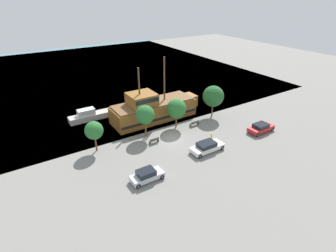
{
  "coord_description": "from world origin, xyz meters",
  "views": [
    {
      "loc": [
        -19.15,
        -29.22,
        20.37
      ],
      "look_at": [
        0.67,
        2.0,
        1.2
      ],
      "focal_mm": 28.0,
      "sensor_mm": 36.0,
      "label": 1
    }
  ],
  "objects_px": {
    "parked_car_curb_mid": "(261,128)",
    "moored_boat_dockside": "(89,116)",
    "parked_car_curb_rear": "(207,147)",
    "fire_hydrant": "(212,136)",
    "bench_promenade_west": "(154,140)",
    "parked_car_curb_front": "(147,175)",
    "pirate_ship": "(153,109)",
    "bench_promenade_east": "(195,123)"
  },
  "relations": [
    {
      "from": "parked_car_curb_mid",
      "to": "parked_car_curb_rear",
      "type": "height_order",
      "value": "parked_car_curb_rear"
    },
    {
      "from": "pirate_ship",
      "to": "parked_car_curb_mid",
      "type": "relative_size",
      "value": 3.62
    },
    {
      "from": "bench_promenade_east",
      "to": "bench_promenade_west",
      "type": "bearing_deg",
      "value": -171.38
    },
    {
      "from": "parked_car_curb_front",
      "to": "parked_car_curb_rear",
      "type": "distance_m",
      "value": 10.33
    },
    {
      "from": "bench_promenade_east",
      "to": "bench_promenade_west",
      "type": "xyz_separation_m",
      "value": [
        -8.6,
        -1.3,
        -0.01
      ]
    },
    {
      "from": "fire_hydrant",
      "to": "bench_promenade_east",
      "type": "distance_m",
      "value": 4.77
    },
    {
      "from": "pirate_ship",
      "to": "bench_promenade_west",
      "type": "relative_size",
      "value": 10.59
    },
    {
      "from": "moored_boat_dockside",
      "to": "fire_hydrant",
      "type": "distance_m",
      "value": 21.7
    },
    {
      "from": "moored_boat_dockside",
      "to": "pirate_ship",
      "type": "bearing_deg",
      "value": -30.97
    },
    {
      "from": "pirate_ship",
      "to": "moored_boat_dockside",
      "type": "xyz_separation_m",
      "value": [
        -9.71,
        5.83,
        -1.19
      ]
    },
    {
      "from": "fire_hydrant",
      "to": "parked_car_curb_mid",
      "type": "bearing_deg",
      "value": -18.61
    },
    {
      "from": "parked_car_curb_mid",
      "to": "bench_promenade_east",
      "type": "xyz_separation_m",
      "value": [
        -7.7,
        7.47,
        -0.28
      ]
    },
    {
      "from": "parked_car_curb_rear",
      "to": "bench_promenade_west",
      "type": "distance_m",
      "value": 7.93
    },
    {
      "from": "parked_car_curb_rear",
      "to": "fire_hydrant",
      "type": "relative_size",
      "value": 6.46
    },
    {
      "from": "moored_boat_dockside",
      "to": "bench_promenade_west",
      "type": "height_order",
      "value": "moored_boat_dockside"
    },
    {
      "from": "moored_boat_dockside",
      "to": "parked_car_curb_rear",
      "type": "xyz_separation_m",
      "value": [
        10.91,
        -19.12,
        -0.05
      ]
    },
    {
      "from": "pirate_ship",
      "to": "parked_car_curb_rear",
      "type": "xyz_separation_m",
      "value": [
        1.2,
        -13.3,
        -1.24
      ]
    },
    {
      "from": "parked_car_curb_rear",
      "to": "pirate_ship",
      "type": "bearing_deg",
      "value": 95.17
    },
    {
      "from": "moored_boat_dockside",
      "to": "parked_car_curb_mid",
      "type": "bearing_deg",
      "value": -41.31
    },
    {
      "from": "bench_promenade_east",
      "to": "parked_car_curb_mid",
      "type": "bearing_deg",
      "value": -44.14
    },
    {
      "from": "pirate_ship",
      "to": "bench_promenade_east",
      "type": "height_order",
      "value": "pirate_ship"
    },
    {
      "from": "fire_hydrant",
      "to": "parked_car_curb_rear",
      "type": "bearing_deg",
      "value": -140.5
    },
    {
      "from": "parked_car_curb_front",
      "to": "bench_promenade_east",
      "type": "xyz_separation_m",
      "value": [
        13.65,
        8.37,
        -0.27
      ]
    },
    {
      "from": "pirate_ship",
      "to": "parked_car_curb_mid",
      "type": "bearing_deg",
      "value": -47.7
    },
    {
      "from": "moored_boat_dockside",
      "to": "bench_promenade_west",
      "type": "bearing_deg",
      "value": -66.59
    },
    {
      "from": "moored_boat_dockside",
      "to": "bench_promenade_east",
      "type": "height_order",
      "value": "moored_boat_dockside"
    },
    {
      "from": "moored_boat_dockside",
      "to": "parked_car_curb_front",
      "type": "distance_m",
      "value": 20.24
    },
    {
      "from": "parked_car_curb_front",
      "to": "bench_promenade_east",
      "type": "relative_size",
      "value": 2.36
    },
    {
      "from": "pirate_ship",
      "to": "fire_hydrant",
      "type": "height_order",
      "value": "pirate_ship"
    },
    {
      "from": "parked_car_curb_mid",
      "to": "moored_boat_dockside",
      "type": "bearing_deg",
      "value": 138.69
    },
    {
      "from": "pirate_ship",
      "to": "parked_car_curb_mid",
      "type": "distance_m",
      "value": 18.29
    },
    {
      "from": "parked_car_curb_front",
      "to": "parked_car_curb_mid",
      "type": "bearing_deg",
      "value": 2.43
    },
    {
      "from": "moored_boat_dockside",
      "to": "parked_car_curb_mid",
      "type": "height_order",
      "value": "moored_boat_dockside"
    },
    {
      "from": "parked_car_curb_rear",
      "to": "bench_promenade_west",
      "type": "height_order",
      "value": "parked_car_curb_rear"
    },
    {
      "from": "moored_boat_dockside",
      "to": "parked_car_curb_rear",
      "type": "height_order",
      "value": "moored_boat_dockside"
    },
    {
      "from": "parked_car_curb_mid",
      "to": "bench_promenade_east",
      "type": "relative_size",
      "value": 2.6
    },
    {
      "from": "pirate_ship",
      "to": "bench_promenade_east",
      "type": "distance_m",
      "value": 7.73
    },
    {
      "from": "pirate_ship",
      "to": "parked_car_curb_mid",
      "type": "height_order",
      "value": "pirate_ship"
    },
    {
      "from": "fire_hydrant",
      "to": "pirate_ship",
      "type": "bearing_deg",
      "value": 111.47
    },
    {
      "from": "bench_promenade_east",
      "to": "bench_promenade_west",
      "type": "height_order",
      "value": "same"
    },
    {
      "from": "moored_boat_dockside",
      "to": "parked_car_curb_front",
      "type": "bearing_deg",
      "value": -88.17
    },
    {
      "from": "moored_boat_dockside",
      "to": "bench_promenade_west",
      "type": "relative_size",
      "value": 4.75
    }
  ]
}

